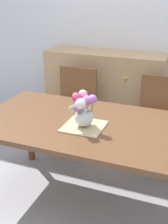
{
  "coord_description": "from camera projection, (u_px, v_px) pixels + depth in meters",
  "views": [
    {
      "loc": [
        0.73,
        -1.91,
        1.7
      ],
      "look_at": [
        0.01,
        -0.08,
        0.85
      ],
      "focal_mm": 47.14,
      "sensor_mm": 36.0,
      "label": 1
    }
  ],
  "objects": [
    {
      "name": "dresser",
      "position": [
        105.0,
        93.0,
        3.58
      ],
      "size": [
        1.4,
        0.47,
        1.0
      ],
      "color": "tan",
      "rests_on": "ground_plane"
    },
    {
      "name": "placemat",
      "position": [
        84.0,
        126.0,
        2.19
      ],
      "size": [
        0.3,
        0.3,
        0.01
      ],
      "primitive_type": "cube",
      "color": "tan",
      "rests_on": "dining_table"
    },
    {
      "name": "back_wall",
      "position": [
        136.0,
        14.0,
        3.37
      ],
      "size": [
        7.0,
        0.1,
        2.8
      ],
      "primitive_type": "cube",
      "color": "silver",
      "rests_on": "ground_plane"
    },
    {
      "name": "dining_table",
      "position": [
        86.0,
        132.0,
        2.3
      ],
      "size": [
        1.7,
        0.95,
        0.73
      ],
      "color": "brown",
      "rests_on": "ground_plane"
    },
    {
      "name": "ground_plane",
      "position": [
        86.0,
        199.0,
        2.55
      ],
      "size": [
        12.0,
        12.0,
        0.0
      ],
      "primitive_type": "plane",
      "color": "#939399"
    },
    {
      "name": "chair_right",
      "position": [
        158.0,
        116.0,
        2.89
      ],
      "size": [
        0.42,
        0.42,
        0.9
      ],
      "rotation": [
        0.0,
        0.0,
        3.14
      ],
      "color": "brown",
      "rests_on": "ground_plane"
    },
    {
      "name": "flower_vase",
      "position": [
        83.0,
        109.0,
        2.14
      ],
      "size": [
        0.22,
        0.22,
        0.26
      ],
      "color": "silver",
      "rests_on": "placemat"
    },
    {
      "name": "chair_left",
      "position": [
        74.0,
        104.0,
        3.19
      ],
      "size": [
        0.42,
        0.42,
        0.9
      ],
      "rotation": [
        0.0,
        0.0,
        3.14
      ],
      "color": "brown",
      "rests_on": "ground_plane"
    }
  ]
}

